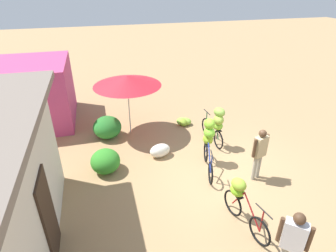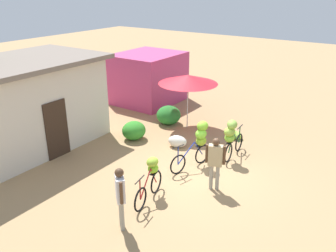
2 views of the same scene
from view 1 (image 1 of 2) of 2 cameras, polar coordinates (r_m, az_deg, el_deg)
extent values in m
plane|color=#A07E55|center=(8.71, 11.93, -9.65)|extent=(60.00, 60.00, 0.00)
cube|color=#332319|center=(6.36, -23.22, -16.76)|extent=(0.90, 0.06, 2.00)
cube|color=#B63B6E|center=(12.21, -25.74, 6.09)|extent=(3.20, 2.80, 2.44)
ellipsoid|color=#318727|center=(8.66, -12.69, -7.04)|extent=(0.94, 0.88, 0.71)
ellipsoid|color=#26772B|center=(10.42, -12.32, -0.25)|extent=(1.04, 1.03, 0.80)
cylinder|color=beige|center=(10.28, -7.99, 3.99)|extent=(0.04, 0.04, 2.16)
cone|color=red|center=(9.92, -8.37, 9.17)|extent=(2.40, 2.40, 0.35)
torus|color=black|center=(6.84, 18.23, -19.79)|extent=(0.66, 0.17, 0.67)
torus|color=black|center=(7.31, 13.10, -15.09)|extent=(0.66, 0.17, 0.67)
cylinder|color=maroon|center=(7.02, 14.22, -14.10)|extent=(0.37, 0.10, 0.62)
cylinder|color=maroon|center=(6.77, 16.81, -16.44)|extent=(0.65, 0.16, 0.63)
cylinder|color=black|center=(6.42, 19.06, -16.14)|extent=(0.50, 0.12, 0.03)
cylinder|color=maroon|center=(6.62, 18.63, -18.02)|extent=(0.04, 0.04, 0.60)
cube|color=black|center=(7.02, 13.91, -13.39)|extent=(0.38, 0.20, 0.02)
ellipsoid|color=#82C625|center=(6.90, 14.00, -12.71)|extent=(0.44, 0.39, 0.26)
ellipsoid|color=#8EB230|center=(6.75, 14.30, -11.50)|extent=(0.45, 0.38, 0.26)
torus|color=black|center=(8.13, 8.71, -9.48)|extent=(0.65, 0.21, 0.66)
torus|color=black|center=(9.02, 7.73, -5.20)|extent=(0.65, 0.21, 0.66)
cylinder|color=navy|center=(8.71, 8.01, -4.38)|extent=(0.41, 0.14, 0.57)
cylinder|color=navy|center=(8.26, 8.50, -6.44)|extent=(0.72, 0.22, 0.58)
cylinder|color=black|center=(7.78, 9.04, -5.89)|extent=(0.49, 0.15, 0.03)
cylinder|color=navy|center=(7.95, 8.87, -7.73)|extent=(0.04, 0.04, 0.62)
cube|color=black|center=(8.73, 7.97, -3.64)|extent=(0.38, 0.22, 0.02)
ellipsoid|color=#84AC26|center=(8.66, 8.19, -2.67)|extent=(0.44, 0.38, 0.31)
ellipsoid|color=#75C52F|center=(8.50, 8.47, -1.31)|extent=(0.46, 0.38, 0.33)
ellipsoid|color=#73AF28|center=(8.43, 8.48, 0.44)|extent=(0.47, 0.41, 0.32)
torus|color=black|center=(10.46, 7.78, -0.14)|extent=(0.66, 0.09, 0.66)
torus|color=black|center=(9.70, 10.26, -2.79)|extent=(0.66, 0.09, 0.66)
cylinder|color=#19592D|center=(9.69, 9.94, -0.78)|extent=(0.38, 0.06, 0.61)
cylinder|color=#19592D|center=(10.07, 8.66, 0.52)|extent=(0.67, 0.08, 0.62)
cylinder|color=black|center=(10.19, 8.00, 2.84)|extent=(0.50, 0.06, 0.03)
cylinder|color=#19592D|center=(10.32, 7.89, 1.33)|extent=(0.04, 0.04, 0.60)
cube|color=black|center=(9.60, 10.17, -0.67)|extent=(0.37, 0.16, 0.02)
ellipsoid|color=#78B72E|center=(9.52, 10.07, 0.11)|extent=(0.48, 0.42, 0.28)
ellipsoid|color=#88A839|center=(9.38, 10.32, 1.26)|extent=(0.49, 0.43, 0.30)
ellipsoid|color=#80AA40|center=(9.35, 10.48, 2.82)|extent=(0.50, 0.45, 0.30)
ellipsoid|color=#8ABE3F|center=(11.19, 3.73, 0.96)|extent=(0.56, 0.55, 0.27)
ellipsoid|color=#7FC13D|center=(11.18, 2.98, 0.94)|extent=(0.66, 0.64, 0.27)
ellipsoid|color=olive|center=(11.10, 3.17, 0.75)|extent=(0.41, 0.35, 0.28)
ellipsoid|color=silver|center=(9.19, -1.66, -5.03)|extent=(0.59, 0.78, 0.44)
cube|color=silver|center=(5.90, 24.44, -19.77)|extent=(0.42, 0.43, 0.64)
cylinder|color=#4C3321|center=(5.90, 27.03, -20.03)|extent=(0.08, 0.08, 0.57)
cylinder|color=#4C3321|center=(5.86, 21.98, -19.04)|extent=(0.08, 0.08, 0.57)
sphere|color=#4C3321|center=(5.60, 25.34, -16.79)|extent=(0.22, 0.22, 0.22)
cylinder|color=gray|center=(8.49, 17.28, -8.23)|extent=(0.11, 0.11, 0.79)
cylinder|color=gray|center=(8.61, 18.06, -7.80)|extent=(0.11, 0.11, 0.79)
cube|color=tan|center=(8.17, 18.39, -4.01)|extent=(0.32, 0.44, 0.62)
cylinder|color=#4C3321|center=(7.98, 17.28, -4.38)|extent=(0.08, 0.08, 0.56)
cylinder|color=#4C3321|center=(8.33, 19.51, -3.28)|extent=(0.08, 0.08, 0.56)
sphere|color=#4C3321|center=(7.96, 18.84, -1.46)|extent=(0.21, 0.21, 0.21)
camera|label=2|loc=(8.49, 93.21, 0.94)|focal=37.91mm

